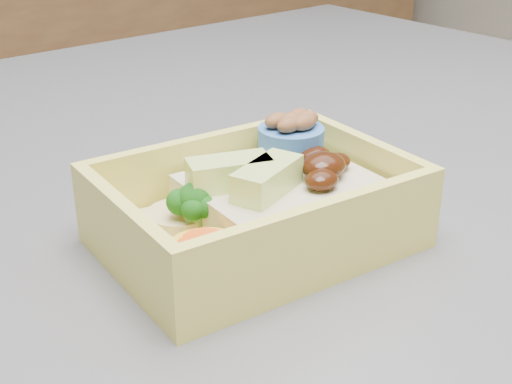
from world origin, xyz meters
TOP-DOWN VIEW (x-y plane):
  - bento_box at (0.00, -0.23)m, footprint 0.20×0.15m

SIDE VIEW (x-z plane):
  - bento_box at x=0.00m, z-range 0.91..0.98m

